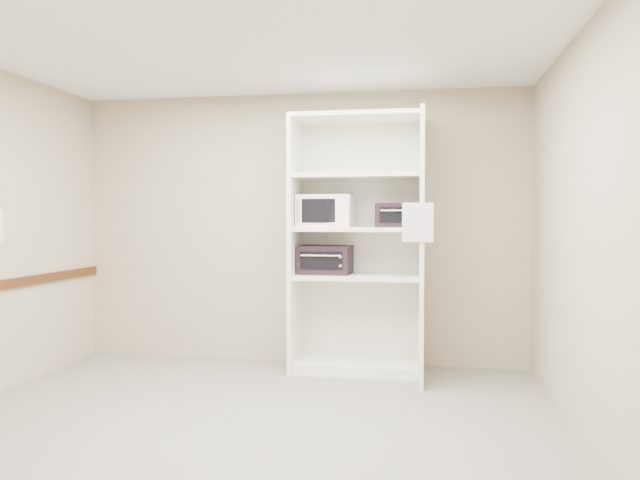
% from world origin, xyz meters
% --- Properties ---
extents(floor, '(4.50, 4.00, 0.01)m').
position_xyz_m(floor, '(0.00, 0.00, 0.00)').
color(floor, slate).
rests_on(floor, ground).
extents(ceiling, '(4.50, 4.00, 0.01)m').
position_xyz_m(ceiling, '(0.00, 0.00, 2.70)').
color(ceiling, white).
extents(wall_back, '(4.50, 0.02, 2.70)m').
position_xyz_m(wall_back, '(0.00, 2.00, 1.35)').
color(wall_back, tan).
rests_on(wall_back, ground).
extents(wall_front, '(4.50, 0.02, 2.70)m').
position_xyz_m(wall_front, '(0.00, -2.00, 1.35)').
color(wall_front, tan).
rests_on(wall_front, ground).
extents(wall_right, '(0.02, 4.00, 2.70)m').
position_xyz_m(wall_right, '(2.25, 0.00, 1.35)').
color(wall_right, tan).
rests_on(wall_right, ground).
extents(shelving_unit, '(1.24, 0.92, 2.42)m').
position_xyz_m(shelving_unit, '(0.67, 1.70, 1.13)').
color(shelving_unit, white).
rests_on(shelving_unit, floor).
extents(microwave, '(0.52, 0.40, 0.31)m').
position_xyz_m(microwave, '(0.31, 1.72, 1.52)').
color(microwave, white).
rests_on(microwave, shelving_unit).
extents(toaster_oven_upper, '(0.42, 0.33, 0.22)m').
position_xyz_m(toaster_oven_upper, '(0.98, 1.67, 1.48)').
color(toaster_oven_upper, black).
rests_on(toaster_oven_upper, shelving_unit).
extents(toaster_oven_lower, '(0.51, 0.40, 0.27)m').
position_xyz_m(toaster_oven_lower, '(0.30, 1.73, 1.06)').
color(toaster_oven_lower, black).
rests_on(toaster_oven_lower, shelving_unit).
extents(paper_sign, '(0.25, 0.03, 0.32)m').
position_xyz_m(paper_sign, '(1.18, 1.07, 1.42)').
color(paper_sign, white).
rests_on(paper_sign, shelving_unit).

